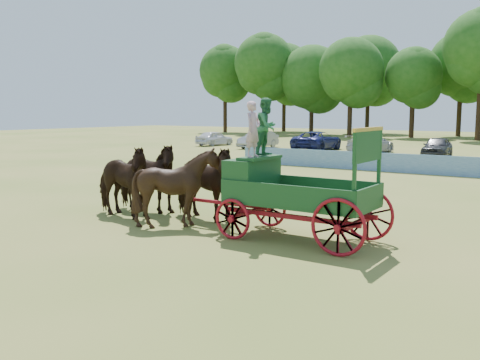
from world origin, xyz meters
TOP-DOWN VIEW (x-y plane):
  - ground at (0.00, 0.00)m, footprint 160.00×160.00m
  - horse_lead_left at (-7.21, 0.69)m, footprint 2.84×1.44m
  - horse_lead_right at (-7.21, 1.79)m, footprint 2.84×1.43m
  - horse_wheel_left at (-4.81, 0.69)m, footprint 2.14×1.91m
  - horse_wheel_right at (-4.81, 1.79)m, footprint 2.87×1.53m
  - farm_dray at (-1.85, 1.27)m, footprint 6.00×2.00m
  - sponsor_banner at (-1.00, 18.00)m, footprint 26.00×0.08m
  - parked_cars at (-2.91, 30.28)m, footprint 46.56×7.08m

SIDE VIEW (x-z plane):
  - ground at x=0.00m, z-range 0.00..0.00m
  - sponsor_banner at x=-1.00m, z-range 0.00..1.05m
  - parked_cars at x=-2.91m, z-range -0.04..1.59m
  - horse_lead_left at x=-7.21m, z-range 0.00..2.33m
  - horse_lead_right at x=-7.21m, z-range 0.00..2.33m
  - horse_wheel_right at x=-4.81m, z-range 0.00..2.33m
  - horse_wheel_left at x=-4.81m, z-range 0.00..2.34m
  - farm_dray at x=-1.85m, z-range -0.23..3.50m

